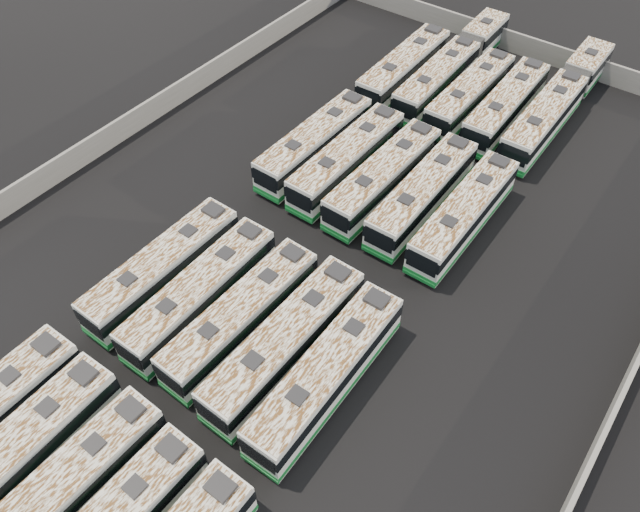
{
  "coord_description": "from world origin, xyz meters",
  "views": [
    {
      "loc": [
        18.97,
        -24.49,
        34.72
      ],
      "look_at": [
        1.23,
        -0.54,
        1.6
      ],
      "focal_mm": 35.0,
      "sensor_mm": 36.0,
      "label": 1
    }
  ],
  "objects_px": {
    "bus_midfront_far_right": "(327,374)",
    "bus_back_left": "(453,65)",
    "bus_midfront_left": "(200,293)",
    "bus_midback_center": "(383,177)",
    "bus_front_center": "(59,497)",
    "bus_midback_far_left": "(315,143)",
    "bus_back_center": "(469,95)",
    "bus_midfront_center": "(241,317)",
    "bus_back_far_left": "(404,69)",
    "bus_midfront_right": "(285,343)",
    "bus_back_right": "(505,106)",
    "bus_midback_far_right": "(464,215)",
    "bus_midfront_far_left": "(163,269)",
    "bus_midback_left": "(347,160)",
    "bus_midback_right": "(422,194)",
    "bus_back_far_right": "(558,102)",
    "bus_front_left": "(14,460)"
  },
  "relations": [
    {
      "from": "bus_back_left",
      "to": "bus_midfront_center",
      "type": "bearing_deg",
      "value": -85.6
    },
    {
      "from": "bus_midfront_center",
      "to": "bus_midfront_right",
      "type": "xyz_separation_m",
      "value": [
        3.62,
        0.07,
        0.09
      ]
    },
    {
      "from": "bus_front_center",
      "to": "bus_back_far_right",
      "type": "distance_m",
      "value": 50.59
    },
    {
      "from": "bus_midfront_center",
      "to": "bus_midback_left",
      "type": "height_order",
      "value": "bus_midback_left"
    },
    {
      "from": "bus_front_left",
      "to": "bus_midfront_far_left",
      "type": "distance_m",
      "value": 15.05
    },
    {
      "from": "bus_back_far_left",
      "to": "bus_back_center",
      "type": "xyz_separation_m",
      "value": [
        7.16,
        -0.07,
        -0.06
      ]
    },
    {
      "from": "bus_midfront_center",
      "to": "bus_back_far_left",
      "type": "height_order",
      "value": "bus_back_far_left"
    },
    {
      "from": "bus_midfront_right",
      "to": "bus_midfront_center",
      "type": "bearing_deg",
      "value": -178.29
    },
    {
      "from": "bus_midback_left",
      "to": "bus_midback_center",
      "type": "distance_m",
      "value": 3.6
    },
    {
      "from": "bus_midback_center",
      "to": "bus_midfront_right",
      "type": "bearing_deg",
      "value": -76.81
    },
    {
      "from": "bus_back_far_left",
      "to": "bus_back_far_right",
      "type": "bearing_deg",
      "value": 13.47
    },
    {
      "from": "bus_midfront_far_right",
      "to": "bus_midback_far_right",
      "type": "relative_size",
      "value": 1.03
    },
    {
      "from": "bus_front_center",
      "to": "bus_back_right",
      "type": "distance_m",
      "value": 46.69
    },
    {
      "from": "bus_back_center",
      "to": "bus_back_right",
      "type": "bearing_deg",
      "value": 3.98
    },
    {
      "from": "bus_midfront_right",
      "to": "bus_midback_right",
      "type": "height_order",
      "value": "bus_midfront_right"
    },
    {
      "from": "bus_midback_left",
      "to": "bus_back_far_left",
      "type": "xyz_separation_m",
      "value": [
        -3.46,
        14.6,
        0.03
      ]
    },
    {
      "from": "bus_front_center",
      "to": "bus_midback_far_left",
      "type": "xyz_separation_m",
      "value": [
        -7.12,
        31.95,
        0.03
      ]
    },
    {
      "from": "bus_midfront_far_left",
      "to": "bus_back_center",
      "type": "height_order",
      "value": "bus_back_center"
    },
    {
      "from": "bus_midback_far_left",
      "to": "bus_back_far_left",
      "type": "xyz_separation_m",
      "value": [
        -0.01,
        14.44,
        0.04
      ]
    },
    {
      "from": "bus_midback_far_right",
      "to": "bus_back_far_right",
      "type": "height_order",
      "value": "bus_back_far_right"
    },
    {
      "from": "bus_midfront_far_right",
      "to": "bus_midback_right",
      "type": "xyz_separation_m",
      "value": [
        -3.53,
        17.51,
        -0.03
      ]
    },
    {
      "from": "bus_midfront_left",
      "to": "bus_midback_right",
      "type": "xyz_separation_m",
      "value": [
        7.02,
        17.49,
        0.03
      ]
    },
    {
      "from": "bus_midback_far_left",
      "to": "bus_midback_far_right",
      "type": "height_order",
      "value": "bus_midback_far_left"
    },
    {
      "from": "bus_midback_right",
      "to": "bus_back_far_right",
      "type": "distance_m",
      "value": 18.59
    },
    {
      "from": "bus_midfront_far_right",
      "to": "bus_back_left",
      "type": "relative_size",
      "value": 0.67
    },
    {
      "from": "bus_midfront_left",
      "to": "bus_midback_far_left",
      "type": "distance_m",
      "value": 17.93
    },
    {
      "from": "bus_midfront_center",
      "to": "bus_midback_far_right",
      "type": "distance_m",
      "value": 18.6
    },
    {
      "from": "bus_midfront_far_left",
      "to": "bus_midback_center",
      "type": "distance_m",
      "value": 18.69
    },
    {
      "from": "bus_front_center",
      "to": "bus_midback_center",
      "type": "relative_size",
      "value": 0.98
    },
    {
      "from": "bus_front_left",
      "to": "bus_back_far_left",
      "type": "distance_m",
      "value": 46.73
    },
    {
      "from": "bus_back_right",
      "to": "bus_back_far_right",
      "type": "bearing_deg",
      "value": 43.62
    },
    {
      "from": "bus_front_left",
      "to": "bus_midback_right",
      "type": "distance_m",
      "value": 32.84
    },
    {
      "from": "bus_midback_right",
      "to": "bus_back_left",
      "type": "distance_m",
      "value": 19.5
    },
    {
      "from": "bus_midfront_right",
      "to": "bus_back_right",
      "type": "relative_size",
      "value": 1.02
    },
    {
      "from": "bus_front_left",
      "to": "bus_midback_far_left",
      "type": "height_order",
      "value": "bus_front_left"
    },
    {
      "from": "bus_midback_left",
      "to": "bus_back_right",
      "type": "bearing_deg",
      "value": 64.3
    },
    {
      "from": "bus_midback_far_left",
      "to": "bus_back_left",
      "type": "bearing_deg",
      "value": 79.88
    },
    {
      "from": "bus_midback_far_left",
      "to": "bus_midback_right",
      "type": "height_order",
      "value": "bus_midback_far_left"
    },
    {
      "from": "bus_back_right",
      "to": "bus_midfront_center",
      "type": "bearing_deg",
      "value": -97.73
    },
    {
      "from": "bus_midback_right",
      "to": "bus_midback_far_right",
      "type": "relative_size",
      "value": 1.01
    },
    {
      "from": "bus_midfront_center",
      "to": "bus_midfront_far_right",
      "type": "relative_size",
      "value": 0.97
    },
    {
      "from": "bus_back_far_left",
      "to": "bus_back_left",
      "type": "relative_size",
      "value": 0.67
    },
    {
      "from": "bus_midback_far_right",
      "to": "bus_midfront_center",
      "type": "bearing_deg",
      "value": -113.08
    },
    {
      "from": "bus_midfront_far_right",
      "to": "bus_back_center",
      "type": "relative_size",
      "value": 1.03
    },
    {
      "from": "bus_midback_center",
      "to": "bus_back_far_left",
      "type": "xyz_separation_m",
      "value": [
        -7.06,
        14.69,
        0.04
      ]
    },
    {
      "from": "bus_midback_far_right",
      "to": "bus_back_far_left",
      "type": "relative_size",
      "value": 0.97
    },
    {
      "from": "bus_midfront_right",
      "to": "bus_back_far_left",
      "type": "height_order",
      "value": "bus_midfront_right"
    },
    {
      "from": "bus_midfront_center",
      "to": "bus_back_left",
      "type": "bearing_deg",
      "value": 97.32
    },
    {
      "from": "bus_midfront_left",
      "to": "bus_midback_center",
      "type": "distance_m",
      "value": 17.68
    },
    {
      "from": "bus_midback_left",
      "to": "bus_back_right",
      "type": "height_order",
      "value": "bus_midback_left"
    }
  ]
}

